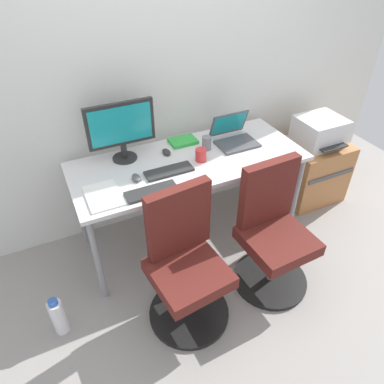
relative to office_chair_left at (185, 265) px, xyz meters
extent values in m
plane|color=gray|center=(0.32, 0.64, -0.42)|extent=(5.28, 5.28, 0.00)
cube|color=silver|center=(0.32, 1.08, 0.88)|extent=(4.40, 0.04, 2.60)
cube|color=silver|center=(0.32, 0.64, 0.31)|extent=(1.72, 0.71, 0.03)
cylinder|color=gray|center=(-0.48, 0.33, -0.06)|extent=(0.04, 0.04, 0.72)
cylinder|color=gray|center=(1.13, 0.33, -0.06)|extent=(0.04, 0.04, 0.72)
cylinder|color=gray|center=(-0.48, 0.95, -0.06)|extent=(0.04, 0.04, 0.72)
cylinder|color=gray|center=(1.13, 0.95, -0.06)|extent=(0.04, 0.04, 0.72)
cylinder|color=black|center=(-0.01, -0.06, -0.41)|extent=(0.54, 0.54, 0.03)
cylinder|color=gray|center=(-0.01, -0.06, -0.22)|extent=(0.05, 0.05, 0.34)
cube|color=#591E19|center=(-0.01, -0.06, -0.01)|extent=(0.49, 0.49, 0.09)
cube|color=#591E19|center=(0.01, 0.12, 0.28)|extent=(0.43, 0.12, 0.48)
cylinder|color=black|center=(0.66, -0.06, -0.41)|extent=(0.54, 0.54, 0.03)
cylinder|color=gray|center=(0.66, -0.06, -0.22)|extent=(0.05, 0.05, 0.34)
cube|color=#591E19|center=(0.66, -0.06, -0.01)|extent=(0.46, 0.46, 0.09)
cube|color=#591E19|center=(0.66, 0.12, 0.28)|extent=(0.42, 0.09, 0.48)
cube|color=#B77542|center=(1.59, 0.67, -0.14)|extent=(0.55, 0.50, 0.56)
cube|color=#4C4C4C|center=(1.59, 0.42, -0.06)|extent=(0.49, 0.01, 0.04)
cube|color=silver|center=(1.59, 0.67, 0.26)|extent=(0.38, 0.34, 0.24)
cube|color=#262626|center=(1.59, 0.47, 0.20)|extent=(0.27, 0.06, 0.01)
cylinder|color=white|center=(-0.81, 0.18, -0.28)|extent=(0.09, 0.09, 0.28)
cylinder|color=#2D59B2|center=(-0.81, 0.18, -0.13)|extent=(0.06, 0.06, 0.03)
cylinder|color=#262626|center=(-0.09, 0.86, 0.33)|extent=(0.18, 0.18, 0.01)
cylinder|color=#262626|center=(-0.09, 0.86, 0.40)|extent=(0.04, 0.04, 0.11)
cube|color=#262626|center=(-0.09, 0.86, 0.61)|extent=(0.48, 0.03, 0.31)
cube|color=teal|center=(-0.09, 0.84, 0.61)|extent=(0.43, 0.00, 0.26)
cube|color=#4C4C51|center=(0.75, 0.68, 0.34)|extent=(0.31, 0.22, 0.02)
cube|color=#4C4C51|center=(0.75, 0.82, 0.45)|extent=(0.31, 0.08, 0.20)
cube|color=teal|center=(0.75, 0.82, 0.45)|extent=(0.28, 0.06, 0.17)
cube|color=#2D2D2D|center=(-0.06, 0.38, 0.34)|extent=(0.34, 0.12, 0.02)
cube|color=#2D2D2D|center=(0.13, 0.55, 0.34)|extent=(0.34, 0.12, 0.02)
ellipsoid|color=#2D2D2D|center=(0.21, 0.79, 0.34)|extent=(0.06, 0.10, 0.03)
ellipsoid|color=#515156|center=(-0.10, 0.56, 0.34)|extent=(0.06, 0.10, 0.03)
cylinder|color=red|center=(0.40, 0.59, 0.37)|extent=(0.08, 0.08, 0.09)
cylinder|color=slate|center=(0.51, 0.72, 0.38)|extent=(0.07, 0.07, 0.10)
cube|color=green|center=(0.39, 0.89, 0.34)|extent=(0.21, 0.15, 0.03)
cube|color=white|center=(-0.35, 0.47, 0.33)|extent=(0.21, 0.30, 0.01)
camera|label=1|loc=(-0.60, -1.37, 1.72)|focal=33.37mm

